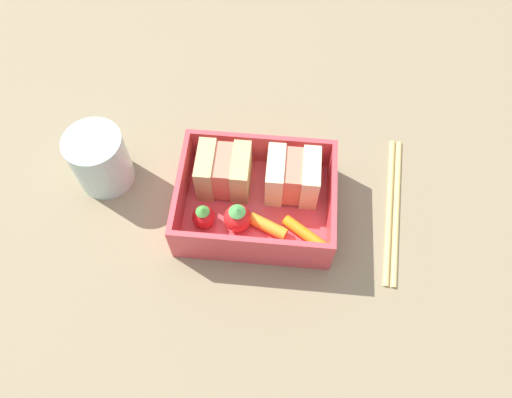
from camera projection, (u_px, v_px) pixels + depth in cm
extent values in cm
cube|color=#827356|center=(256.00, 214.00, 59.90)|extent=(120.00, 120.00, 2.00)
cube|color=#D83F46|center=(256.00, 208.00, 58.50)|extent=(17.57, 13.56, 1.20)
cube|color=#D83F46|center=(261.00, 148.00, 59.09)|extent=(17.57, 0.60, 4.64)
cube|color=#D83F46|center=(250.00, 248.00, 52.81)|extent=(17.57, 0.60, 4.64)
cube|color=#D83F46|center=(181.00, 189.00, 56.33)|extent=(0.60, 12.36, 4.64)
cube|color=#D83F46|center=(332.00, 201.00, 55.58)|extent=(0.60, 12.36, 4.64)
cube|color=tan|center=(207.00, 170.00, 57.19)|extent=(1.98, 5.29, 5.35)
cube|color=#D87259|center=(224.00, 171.00, 57.10)|extent=(1.98, 4.87, 4.92)
cube|color=tan|center=(241.00, 173.00, 57.01)|extent=(1.98, 5.29, 5.35)
cube|color=beige|center=(275.00, 175.00, 56.84)|extent=(1.98, 5.29, 5.35)
cube|color=#D87259|center=(293.00, 177.00, 56.75)|extent=(1.98, 4.87, 4.92)
cube|color=beige|center=(310.00, 178.00, 56.66)|extent=(1.98, 5.29, 5.35)
sphere|color=red|center=(204.00, 217.00, 55.78)|extent=(2.59, 2.59, 2.59)
cone|color=#429039|center=(202.00, 210.00, 54.39)|extent=(1.56, 1.56, 0.60)
sphere|color=red|center=(238.00, 218.00, 55.42)|extent=(3.11, 3.11, 3.11)
cone|color=#419044|center=(237.00, 210.00, 53.80)|extent=(1.86, 1.86, 0.60)
cylinder|color=orange|center=(268.00, 226.00, 55.88)|extent=(4.66, 3.09, 1.39)
cylinder|color=orange|center=(304.00, 233.00, 55.54)|extent=(5.12, 4.08, 1.26)
cylinder|color=tan|center=(390.00, 207.00, 58.81)|extent=(2.23, 19.58, 0.70)
cylinder|color=tan|center=(397.00, 208.00, 58.74)|extent=(2.23, 19.58, 0.70)
cylinder|color=silver|center=(100.00, 159.00, 58.09)|extent=(6.71, 6.71, 7.41)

